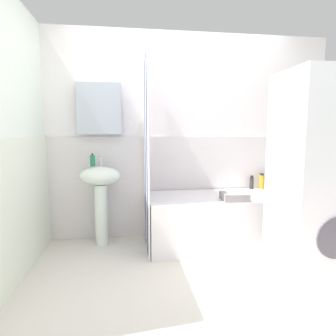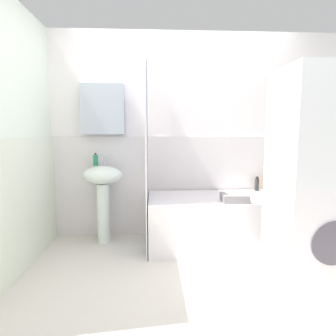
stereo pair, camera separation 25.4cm
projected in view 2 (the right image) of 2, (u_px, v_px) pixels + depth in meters
ground_plane at (200, 291)px, 2.27m from camera, size 4.80×5.60×0.04m
wall_back_tiled at (180, 141)px, 3.37m from camera, size 3.60×0.18×2.40m
wall_left_tiled at (11, 148)px, 2.38m from camera, size 0.07×1.81×2.40m
sink at (103, 187)px, 3.16m from camera, size 0.44×0.34×0.88m
faucet at (103, 160)px, 3.20m from camera, size 0.03×0.12×0.12m
soap_dispenser at (96, 160)px, 3.17m from camera, size 0.06×0.06×0.14m
bathtub at (223, 221)px, 3.10m from camera, size 1.63×0.72×0.56m
shower_curtain at (147, 156)px, 2.97m from camera, size 0.01×0.72×2.00m
lotion_bottle at (277, 181)px, 3.39m from camera, size 0.06×0.06×0.23m
conditioner_bottle at (267, 183)px, 3.38m from camera, size 0.06×0.06×0.19m
body_wash_bottle at (257, 184)px, 3.37m from camera, size 0.05×0.05×0.17m
towel_folded at (234, 198)px, 2.85m from camera, size 0.27×0.25×0.08m
washer_dryer_stack at (314, 182)px, 2.22m from camera, size 0.59×0.57×1.73m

